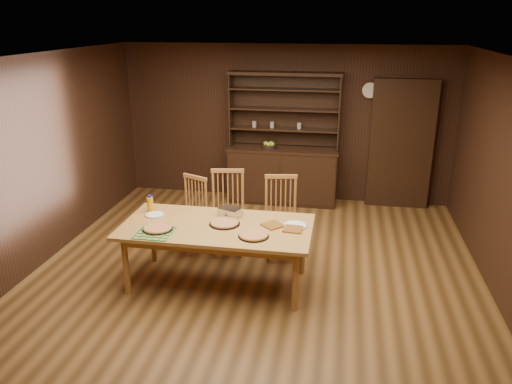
% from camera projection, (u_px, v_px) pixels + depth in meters
% --- Properties ---
extents(floor, '(6.00, 6.00, 0.00)m').
position_uv_depth(floor, '(254.00, 279.00, 6.05)').
color(floor, brown).
rests_on(floor, ground).
extents(room_shell, '(6.00, 6.00, 6.00)m').
position_uv_depth(room_shell, '(253.00, 153.00, 5.52)').
color(room_shell, white).
rests_on(room_shell, floor).
extents(china_hutch, '(1.84, 0.52, 2.17)m').
position_uv_depth(china_hutch, '(283.00, 168.00, 8.41)').
color(china_hutch, black).
rests_on(china_hutch, floor).
extents(doorway, '(1.00, 0.18, 2.10)m').
position_uv_depth(doorway, '(401.00, 144.00, 8.08)').
color(doorway, black).
rests_on(doorway, floor).
extents(wall_clock, '(0.30, 0.05, 0.30)m').
position_uv_depth(wall_clock, '(370.00, 90.00, 7.94)').
color(wall_clock, black).
rests_on(wall_clock, room_shell).
extents(dining_table, '(2.18, 1.09, 0.75)m').
position_uv_depth(dining_table, '(217.00, 231.00, 5.74)').
color(dining_table, '#BF8E42').
rests_on(dining_table, floor).
extents(chair_left, '(0.54, 0.53, 1.02)m').
position_uv_depth(chair_left, '(192.00, 211.00, 6.70)').
color(chair_left, '#A46A38').
rests_on(chair_left, floor).
extents(chair_center, '(0.52, 0.51, 1.12)m').
position_uv_depth(chair_center, '(228.00, 209.00, 6.63)').
color(chair_center, '#A46A38').
rests_on(chair_center, floor).
extents(chair_right, '(0.51, 0.49, 1.08)m').
position_uv_depth(chair_right, '(281.00, 214.00, 6.51)').
color(chair_right, '#A46A38').
rests_on(chair_right, floor).
extents(pizza_left, '(0.34, 0.34, 0.04)m').
position_uv_depth(pizza_left, '(158.00, 228.00, 5.60)').
color(pizza_left, black).
rests_on(pizza_left, dining_table).
extents(pizza_right, '(0.34, 0.34, 0.04)m').
position_uv_depth(pizza_right, '(254.00, 235.00, 5.42)').
color(pizza_right, black).
rests_on(pizza_right, dining_table).
extents(pizza_center, '(0.36, 0.36, 0.04)m').
position_uv_depth(pizza_center, '(225.00, 223.00, 5.74)').
color(pizza_center, black).
rests_on(pizza_center, dining_table).
extents(cooling_rack, '(0.44, 0.44, 0.02)m').
position_uv_depth(cooling_rack, '(154.00, 233.00, 5.50)').
color(cooling_rack, '#0B9646').
rests_on(cooling_rack, dining_table).
extents(plate_left, '(0.23, 0.23, 0.02)m').
position_uv_depth(plate_left, '(155.00, 215.00, 6.00)').
color(plate_left, white).
rests_on(plate_left, dining_table).
extents(plate_right, '(0.28, 0.28, 0.02)m').
position_uv_depth(plate_right, '(295.00, 225.00, 5.69)').
color(plate_right, white).
rests_on(plate_right, dining_table).
extents(foil_dish, '(0.30, 0.27, 0.10)m').
position_uv_depth(foil_dish, '(230.00, 212.00, 5.97)').
color(foil_dish, white).
rests_on(foil_dish, dining_table).
extents(juice_bottle, '(0.08, 0.08, 0.21)m').
position_uv_depth(juice_bottle, '(150.00, 204.00, 6.10)').
color(juice_bottle, orange).
rests_on(juice_bottle, dining_table).
extents(pot_holder_a, '(0.23, 0.23, 0.02)m').
position_uv_depth(pot_holder_a, '(293.00, 229.00, 5.59)').
color(pot_holder_a, red).
rests_on(pot_holder_a, dining_table).
extents(pot_holder_b, '(0.30, 0.30, 0.02)m').
position_uv_depth(pot_holder_b, '(273.00, 225.00, 5.70)').
color(pot_holder_b, red).
rests_on(pot_holder_b, dining_table).
extents(fruit_bowl, '(0.25, 0.25, 0.12)m').
position_uv_depth(fruit_bowl, '(269.00, 146.00, 8.25)').
color(fruit_bowl, black).
rests_on(fruit_bowl, china_hutch).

